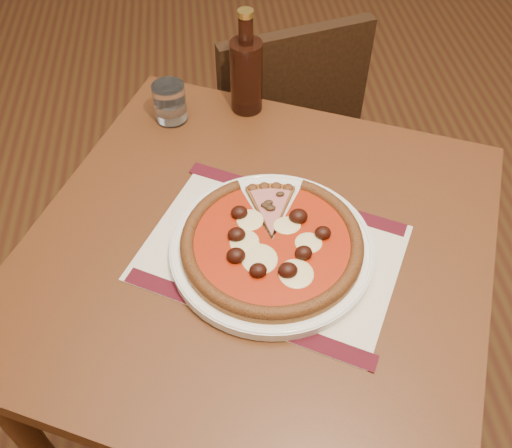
{
  "coord_description": "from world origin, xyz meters",
  "views": [
    {
      "loc": [
        -0.72,
        -1.63,
        1.53
      ],
      "look_at": [
        -0.65,
        -0.98,
        0.78
      ],
      "focal_mm": 40.0,
      "sensor_mm": 36.0,
      "label": 1
    }
  ],
  "objects_px": {
    "table": "(257,277)",
    "water_glass": "(170,103)",
    "bottle": "(246,73)",
    "chair_far": "(278,127)",
    "plate": "(272,249)",
    "pizza": "(272,242)"
  },
  "relations": [
    {
      "from": "table",
      "to": "chair_far",
      "type": "xyz_separation_m",
      "value": [
        0.13,
        0.65,
        -0.17
      ]
    },
    {
      "from": "plate",
      "to": "pizza",
      "type": "relative_size",
      "value": 1.12
    },
    {
      "from": "pizza",
      "to": "water_glass",
      "type": "relative_size",
      "value": 3.73
    },
    {
      "from": "table",
      "to": "plate",
      "type": "xyz_separation_m",
      "value": [
        0.02,
        -0.02,
        0.11
      ]
    },
    {
      "from": "chair_far",
      "to": "plate",
      "type": "distance_m",
      "value": 0.74
    },
    {
      "from": "chair_far",
      "to": "pizza",
      "type": "relative_size",
      "value": 2.67
    },
    {
      "from": "chair_far",
      "to": "pizza",
      "type": "distance_m",
      "value": 0.74
    },
    {
      "from": "chair_far",
      "to": "bottle",
      "type": "height_order",
      "value": "bottle"
    },
    {
      "from": "water_glass",
      "to": "bottle",
      "type": "relative_size",
      "value": 0.37
    },
    {
      "from": "plate",
      "to": "bottle",
      "type": "relative_size",
      "value": 1.53
    },
    {
      "from": "table",
      "to": "bottle",
      "type": "distance_m",
      "value": 0.43
    },
    {
      "from": "table",
      "to": "water_glass",
      "type": "xyz_separation_m",
      "value": [
        -0.15,
        0.37,
        0.14
      ]
    },
    {
      "from": "table",
      "to": "plate",
      "type": "height_order",
      "value": "plate"
    },
    {
      "from": "chair_far",
      "to": "water_glass",
      "type": "height_order",
      "value": "water_glass"
    },
    {
      "from": "table",
      "to": "water_glass",
      "type": "relative_size",
      "value": 12.66
    },
    {
      "from": "chair_far",
      "to": "water_glass",
      "type": "distance_m",
      "value": 0.5
    },
    {
      "from": "plate",
      "to": "water_glass",
      "type": "height_order",
      "value": "water_glass"
    },
    {
      "from": "table",
      "to": "bottle",
      "type": "height_order",
      "value": "bottle"
    },
    {
      "from": "table",
      "to": "pizza",
      "type": "relative_size",
      "value": 3.4
    },
    {
      "from": "water_glass",
      "to": "bottle",
      "type": "height_order",
      "value": "bottle"
    },
    {
      "from": "table",
      "to": "water_glass",
      "type": "bearing_deg",
      "value": 111.64
    },
    {
      "from": "plate",
      "to": "chair_far",
      "type": "bearing_deg",
      "value": 80.84
    }
  ]
}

